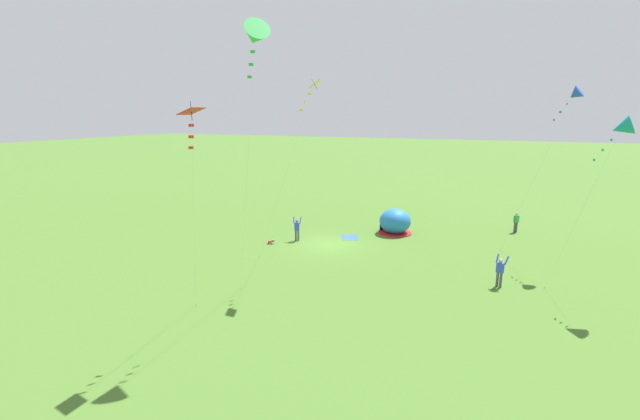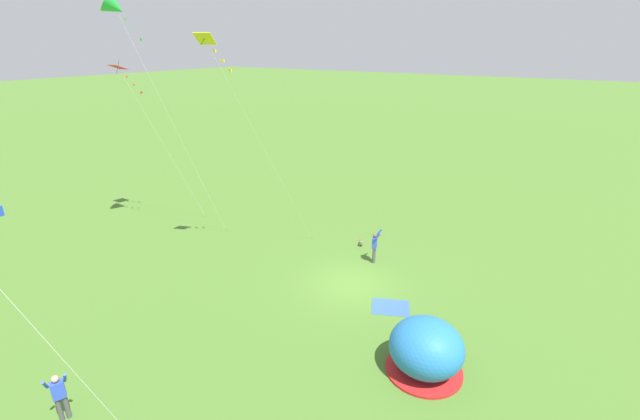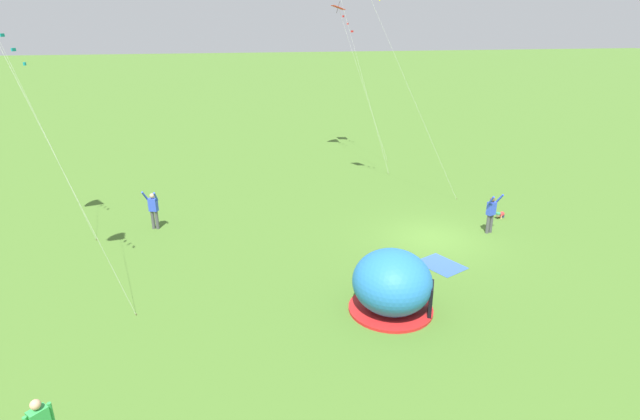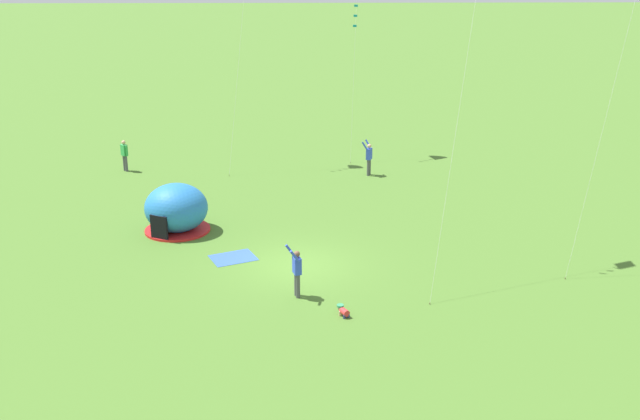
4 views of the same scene
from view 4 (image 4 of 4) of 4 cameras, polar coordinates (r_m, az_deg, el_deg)
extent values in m
plane|color=#477028|center=(28.91, -1.80, -4.25)|extent=(300.00, 300.00, 0.00)
ellipsoid|color=#2672BF|center=(32.62, -10.90, 0.17)|extent=(2.70, 2.60, 2.10)
cylinder|color=red|center=(32.95, -10.79, -1.48)|extent=(2.81, 2.81, 0.10)
cube|color=black|center=(31.83, -12.16, -1.37)|extent=(0.77, 0.46, 1.10)
cube|color=#3359A5|center=(29.78, -6.63, -3.63)|extent=(2.08, 1.88, 0.01)
cylinder|color=red|center=(25.00, 1.87, -7.77)|extent=(0.35, 0.39, 0.22)
sphere|color=tan|center=(25.18, 1.56, -7.48)|extent=(0.19, 0.19, 0.19)
cylinder|color=#338C59|center=(25.14, 1.56, -7.29)|extent=(0.24, 0.24, 0.06)
cylinder|color=tan|center=(25.08, 1.53, -7.89)|extent=(0.07, 0.07, 0.17)
cylinder|color=tan|center=(25.17, 1.92, -7.78)|extent=(0.07, 0.07, 0.17)
cylinder|color=navy|center=(24.92, 1.86, -8.13)|extent=(0.09, 0.09, 0.13)
cylinder|color=navy|center=(24.99, 2.18, -8.04)|extent=(0.09, 0.09, 0.13)
cylinder|color=#4C4C51|center=(26.16, -1.69, -5.82)|extent=(0.15, 0.15, 0.88)
cylinder|color=#4C4C51|center=(26.34, -1.81, -5.64)|extent=(0.15, 0.15, 0.88)
cube|color=blue|center=(25.95, -1.77, -4.25)|extent=(0.34, 0.43, 0.60)
sphere|color=brown|center=(25.78, -1.78, -3.37)|extent=(0.22, 0.22, 0.22)
cylinder|color=blue|center=(25.49, -1.93, -3.56)|extent=(0.38, 0.25, 0.50)
cylinder|color=blue|center=(25.96, -2.26, -3.13)|extent=(0.39, 0.14, 0.50)
cylinder|color=#4C4C51|center=(40.27, 3.70, 3.24)|extent=(0.15, 0.15, 0.88)
cylinder|color=#4C4C51|center=(40.46, 3.79, 3.31)|extent=(0.15, 0.15, 0.88)
cube|color=blue|center=(40.17, 3.76, 4.29)|extent=(0.37, 0.44, 0.60)
sphere|color=tan|center=(40.06, 3.78, 4.88)|extent=(0.22, 0.22, 0.22)
cylinder|color=blue|center=(39.85, 3.45, 4.86)|extent=(0.39, 0.18, 0.50)
cylinder|color=blue|center=(40.34, 3.69, 5.03)|extent=(0.37, 0.28, 0.50)
cylinder|color=#4C4C51|center=(42.51, -14.68, 3.50)|extent=(0.15, 0.15, 0.88)
cylinder|color=#4C4C51|center=(42.34, -14.55, 3.45)|extent=(0.15, 0.15, 0.88)
cube|color=green|center=(42.23, -14.70, 4.44)|extent=(0.43, 0.44, 0.60)
sphere|color=tan|center=(42.13, -14.75, 5.00)|extent=(0.22, 0.22, 0.22)
cylinder|color=green|center=(42.45, -14.86, 4.50)|extent=(0.09, 0.09, 0.58)
cylinder|color=green|center=(42.02, -14.53, 4.38)|extent=(0.09, 0.09, 0.58)
cylinder|color=silver|center=(43.01, 2.57, 9.94)|extent=(0.40, 2.52, 9.15)
cylinder|color=brown|center=(42.76, 2.33, 3.64)|extent=(0.03, 0.03, 0.06)
cube|color=teal|center=(43.45, 2.76, 15.29)|extent=(0.21, 0.13, 0.12)
cube|color=teal|center=(43.18, 2.71, 14.57)|extent=(0.21, 0.13, 0.12)
cube|color=teal|center=(42.92, 2.67, 13.84)|extent=(0.20, 0.07, 0.12)
cylinder|color=silver|center=(26.89, 10.40, 6.47)|extent=(2.22, 5.26, 11.44)
cylinder|color=brown|center=(26.13, 8.37, -7.06)|extent=(0.03, 0.03, 0.06)
cylinder|color=silver|center=(29.37, 21.30, 8.08)|extent=(3.08, 3.35, 12.97)
cylinder|color=brown|center=(29.18, 18.18, -4.97)|extent=(0.03, 0.03, 0.06)
cylinder|color=silver|center=(40.97, -6.26, 10.71)|extent=(1.09, 3.45, 11.03)
cylinder|color=brown|center=(40.53, -6.94, 2.63)|extent=(0.03, 0.03, 0.06)
camera|label=1|loc=(47.99, 37.01, 13.48)|focal=24.00mm
camera|label=2|loc=(43.93, -13.76, 18.41)|focal=24.00mm
camera|label=3|loc=(40.62, -30.11, 13.16)|focal=28.00mm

